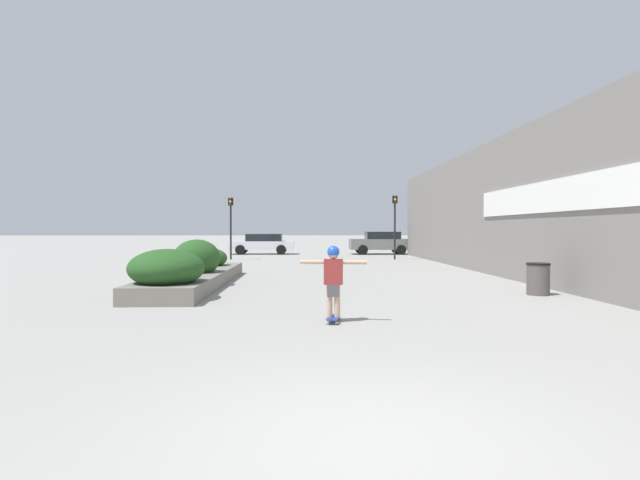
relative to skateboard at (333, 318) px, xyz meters
name	(u,v)px	position (x,y,z in m)	size (l,w,h in m)	color
ground_plane	(375,442)	(0.02, -5.34, -0.07)	(300.00, 300.00, 0.00)	gray
building_wall_right	(508,207)	(6.97, 8.73, 2.53)	(0.67, 32.50, 5.19)	gray
planter_box	(192,270)	(-3.96, 5.81, 0.45)	(1.87, 8.89, 1.45)	slate
skateboard	(333,318)	(0.00, 0.00, 0.00)	(0.31, 0.72, 0.09)	navy
skateboarder	(333,274)	(0.00, 0.00, 0.84)	(1.26, 0.26, 1.35)	tan
trash_bin	(538,279)	(5.73, 3.74, 0.36)	(0.61, 0.61, 0.86)	#514C47
car_leftmost	(381,242)	(4.95, 26.08, 0.78)	(4.32, 2.06, 1.61)	slate
car_center_left	(262,243)	(-3.51, 26.36, 0.71)	(4.61, 1.95, 1.45)	silver
car_center_right	(485,243)	(12.79, 26.87, 0.69)	(4.13, 1.99, 1.45)	silver
traffic_light_left	(231,218)	(-4.83, 19.91, 2.38)	(0.28, 0.30, 3.62)	black
traffic_light_right	(395,216)	(4.81, 19.80, 2.47)	(0.28, 0.30, 3.76)	black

